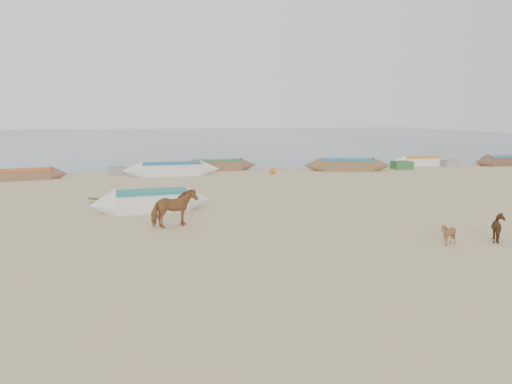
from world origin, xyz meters
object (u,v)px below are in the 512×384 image
(near_canoe, at_px, (152,201))
(calf_front, at_px, (448,234))
(cow_adult, at_px, (174,208))
(calf_right, at_px, (501,228))

(near_canoe, bearing_deg, calf_front, -48.10)
(cow_adult, xyz_separation_m, calf_right, (11.03, -4.60, -0.27))
(calf_front, height_order, near_canoe, near_canoe)
(near_canoe, bearing_deg, calf_right, -42.62)
(cow_adult, relative_size, calf_front, 2.32)
(cow_adult, height_order, calf_front, cow_adult)
(cow_adult, bearing_deg, calf_front, -139.56)
(calf_right, xyz_separation_m, near_canoe, (-11.90, 8.18, 0.00))
(cow_adult, distance_m, calf_front, 10.12)
(cow_adult, xyz_separation_m, calf_front, (8.97, -4.67, -0.37))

